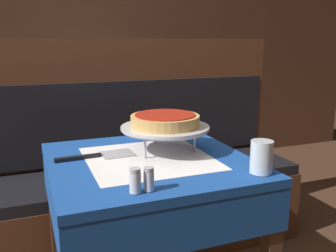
% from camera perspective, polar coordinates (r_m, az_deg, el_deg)
% --- Properties ---
extents(dining_table_front, '(0.70, 0.70, 0.76)m').
position_cam_1_polar(dining_table_front, '(1.39, -2.88, -9.36)').
color(dining_table_front, '#194799').
rests_on(dining_table_front, ground_plane).
extents(dining_table_rear, '(0.65, 0.65, 0.76)m').
position_cam_1_polar(dining_table_rear, '(3.04, -10.05, 2.50)').
color(dining_table_rear, beige).
rests_on(dining_table_rear, ground_plane).
extents(booth_bench, '(1.79, 0.50, 1.19)m').
position_cam_1_polar(booth_bench, '(2.19, -4.16, -9.54)').
color(booth_bench, brown).
rests_on(booth_bench, ground_plane).
extents(back_wall_panel, '(6.00, 0.04, 2.40)m').
position_cam_1_polar(back_wall_panel, '(3.36, -14.76, 12.94)').
color(back_wall_panel, '#4C2D1E').
rests_on(back_wall_panel, ground_plane).
extents(pizza_pan_stand, '(0.33, 0.33, 0.10)m').
position_cam_1_polar(pizza_pan_stand, '(1.40, -0.44, -0.40)').
color(pizza_pan_stand, '#ADADB2').
rests_on(pizza_pan_stand, dining_table_front).
extents(deep_dish_pizza, '(0.26, 0.26, 0.05)m').
position_cam_1_polar(deep_dish_pizza, '(1.39, -0.45, 0.90)').
color(deep_dish_pizza, tan).
rests_on(deep_dish_pizza, pizza_pan_stand).
extents(pizza_server, '(0.29, 0.11, 0.01)m').
position_cam_1_polar(pizza_server, '(1.39, -10.37, -4.44)').
color(pizza_server, '#BCBCC1').
rests_on(pizza_server, dining_table_front).
extents(water_glass_near, '(0.07, 0.07, 0.11)m').
position_cam_1_polar(water_glass_near, '(1.22, 14.05, -4.59)').
color(water_glass_near, silver).
rests_on(water_glass_near, dining_table_front).
extents(salt_shaker, '(0.03, 0.03, 0.07)m').
position_cam_1_polar(salt_shaker, '(1.05, -5.03, -8.30)').
color(salt_shaker, silver).
rests_on(salt_shaker, dining_table_front).
extents(pepper_shaker, '(0.03, 0.03, 0.07)m').
position_cam_1_polar(pepper_shaker, '(1.06, -2.95, -8.09)').
color(pepper_shaker, silver).
rests_on(pepper_shaker, dining_table_front).
extents(condiment_caddy, '(0.14, 0.14, 0.15)m').
position_cam_1_polar(condiment_caddy, '(2.98, -11.23, 5.26)').
color(condiment_caddy, black).
rests_on(condiment_caddy, dining_table_rear).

